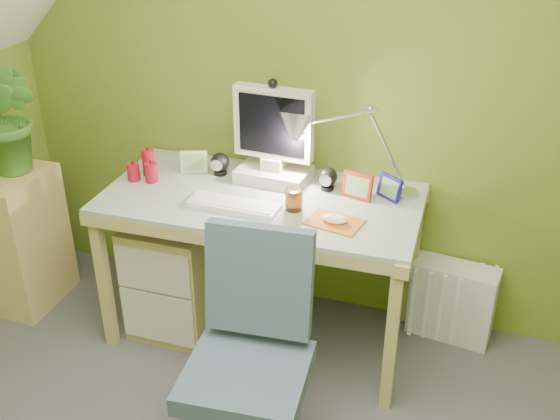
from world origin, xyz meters
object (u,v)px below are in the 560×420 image
(desk_lamp, at_px, (370,130))
(monitor, at_px, (274,132))
(radiator, at_px, (452,301))
(side_ledge, at_px, (24,240))
(task_chair, at_px, (246,375))
(desk, at_px, (263,267))
(potted_plant, at_px, (9,118))

(desk_lamp, bearing_deg, monitor, -169.31)
(monitor, distance_m, radiator, 1.22)
(monitor, xyz_separation_m, side_ledge, (-1.29, -0.31, -0.65))
(task_chair, bearing_deg, side_ledge, 151.25)
(side_ledge, distance_m, radiator, 2.23)
(desk, distance_m, potted_plant, 1.42)
(desk, height_order, potted_plant, potted_plant)
(desk, bearing_deg, radiator, 15.58)
(side_ledge, distance_m, task_chair, 1.65)
(task_chair, height_order, radiator, task_chair)
(desk, bearing_deg, side_ledge, -175.41)
(side_ledge, xyz_separation_m, radiator, (2.19, 0.40, -0.17))
(monitor, bearing_deg, radiator, 9.07)
(task_chair, relative_size, radiator, 2.27)
(desk, relative_size, side_ledge, 1.94)
(desk, distance_m, radiator, 0.96)
(potted_plant, bearing_deg, desk_lamp, 8.52)
(monitor, height_order, desk_lamp, desk_lamp)
(desk_lamp, xyz_separation_m, potted_plant, (-1.72, -0.26, -0.05))
(monitor, distance_m, task_chair, 1.16)
(desk, xyz_separation_m, side_ledge, (-1.29, -0.13, -0.02))
(side_ledge, bearing_deg, radiator, 10.28)
(desk_lamp, distance_m, radiator, 1.00)
(monitor, bearing_deg, task_chair, -74.01)
(monitor, xyz_separation_m, task_chair, (0.22, -0.98, -0.56))
(monitor, bearing_deg, desk, -86.62)
(side_ledge, relative_size, radiator, 1.84)
(potted_plant, height_order, task_chair, potted_plant)
(side_ledge, bearing_deg, potted_plant, 68.79)
(radiator, bearing_deg, desk_lamp, -160.65)
(desk, height_order, task_chair, task_chair)
(desk, height_order, radiator, desk)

